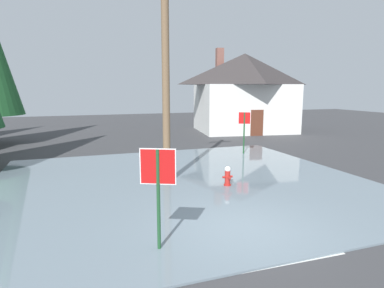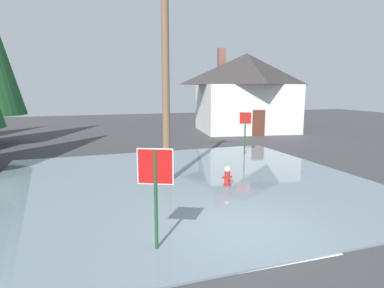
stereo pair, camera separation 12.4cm
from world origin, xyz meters
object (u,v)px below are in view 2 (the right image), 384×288
at_px(stop_sign_near, 155,178).
at_px(fire_hydrant, 227,177).
at_px(stop_sign_far, 245,125).
at_px(house, 246,91).
at_px(utility_pole, 165,51).

xyz_separation_m(stop_sign_near, fire_hydrant, (3.54, 3.90, -1.30)).
height_order(stop_sign_near, fire_hydrant, stop_sign_near).
height_order(stop_sign_far, house, house).
xyz_separation_m(stop_sign_far, house, (4.86, 9.14, 1.71)).
distance_m(fire_hydrant, stop_sign_far, 6.36).
bearing_deg(house, stop_sign_far, -117.98).
height_order(fire_hydrant, stop_sign_far, stop_sign_far).
height_order(utility_pole, house, utility_pole).
relative_size(stop_sign_near, fire_hydrant, 3.02).
distance_m(utility_pole, house, 16.82).
distance_m(stop_sign_near, stop_sign_far, 11.46).
relative_size(stop_sign_near, stop_sign_far, 0.99).
bearing_deg(stop_sign_near, fire_hydrant, 47.73).
bearing_deg(utility_pole, stop_sign_far, 36.62).
relative_size(utility_pole, stop_sign_far, 4.06).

